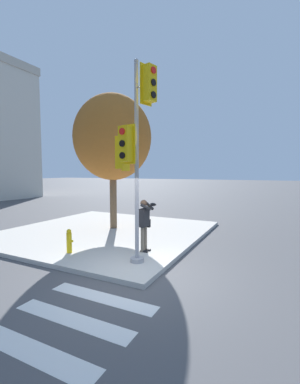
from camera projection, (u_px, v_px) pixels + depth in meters
ground_plane at (136, 278)px, 6.46m from camera, size 160.00×160.00×0.00m
sidewalk_corner at (105, 232)px, 11.13m from camera, size 8.00×8.00×0.14m
crosswalk_stripes at (0, 371)px, 3.44m from camera, size 4.90×2.53×0.01m
traffic_signal_pole at (133, 142)px, 6.84m from camera, size 0.84×1.26×5.53m
person_photographer at (144, 220)px, 8.15m from camera, size 0.58×0.54×1.65m
street_tree at (113, 138)px, 11.27m from camera, size 3.41×3.41×5.91m
fire_hydrant at (69, 241)px, 8.01m from camera, size 0.16×0.22×0.75m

